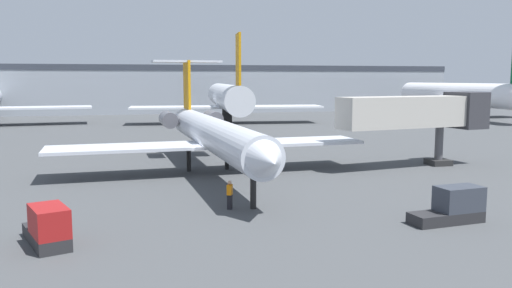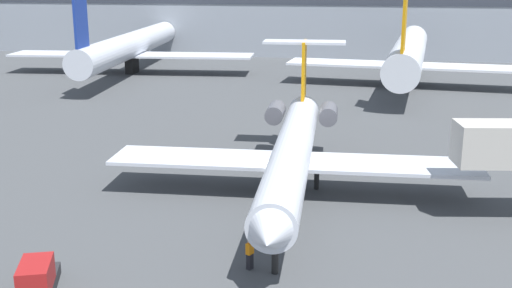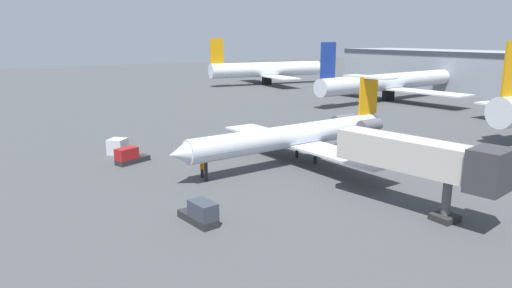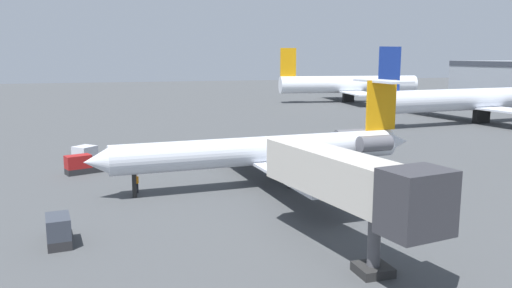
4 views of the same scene
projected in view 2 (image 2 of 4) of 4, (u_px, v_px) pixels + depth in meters
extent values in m
cube|color=#424447|center=(283.00, 201.00, 42.53)|extent=(400.00, 400.00, 0.10)
cylinder|color=silver|center=(292.00, 152.00, 42.21)|extent=(3.94, 26.77, 2.55)
cone|color=silver|center=(269.00, 236.00, 28.68)|extent=(2.54, 2.32, 2.43)
cone|color=silver|center=(304.00, 108.00, 55.83)|extent=(2.30, 2.71, 2.17)
cube|color=silver|center=(392.00, 165.00, 42.58)|extent=(12.07, 5.01, 0.24)
cube|color=silver|center=(198.00, 158.00, 44.26)|extent=(12.07, 5.01, 0.24)
cylinder|color=#595960|center=(328.00, 114.00, 51.72)|extent=(1.66, 3.27, 1.50)
cylinder|color=#595960|center=(276.00, 112.00, 52.27)|extent=(1.66, 3.27, 1.50)
cube|color=orange|center=(304.00, 70.00, 53.05)|extent=(0.41, 3.21, 4.82)
cube|color=silver|center=(305.00, 42.00, 52.44)|extent=(6.92, 2.75, 0.20)
cylinder|color=black|center=(275.00, 255.00, 31.95)|extent=(0.36, 0.36, 1.96)
cylinder|color=black|center=(317.00, 176.00, 44.52)|extent=(0.36, 0.36, 1.96)
cylinder|color=black|center=(272.00, 174.00, 44.92)|extent=(0.36, 0.36, 1.96)
cube|color=black|center=(250.00, 261.00, 32.55)|extent=(0.36, 0.39, 0.85)
cube|color=orange|center=(250.00, 248.00, 32.36)|extent=(0.42, 0.47, 0.60)
sphere|color=tan|center=(250.00, 241.00, 32.25)|extent=(0.24, 0.24, 0.24)
cube|color=#262628|center=(40.00, 286.00, 30.21)|extent=(2.68, 4.24, 0.60)
cube|color=maroon|center=(36.00, 276.00, 29.20)|extent=(2.13, 2.73, 1.30)
cube|color=#8C939E|center=(345.00, 25.00, 120.29)|extent=(137.41, 20.21, 10.53)
cube|color=#333842|center=(343.00, 2.00, 109.66)|extent=(137.41, 0.60, 1.20)
cylinder|color=silver|center=(131.00, 45.00, 95.32)|extent=(7.50, 44.04, 3.74)
cube|color=navy|center=(80.00, 18.00, 74.76)|extent=(0.64, 4.01, 7.00)
cube|color=silver|center=(131.00, 55.00, 95.71)|extent=(37.24, 9.15, 0.30)
cube|color=black|center=(132.00, 65.00, 96.13)|extent=(1.20, 2.80, 2.40)
cylinder|color=silver|center=(408.00, 53.00, 84.19)|extent=(7.65, 38.52, 4.22)
cube|color=orange|center=(405.00, 19.00, 66.78)|extent=(0.66, 4.01, 7.00)
cube|color=silver|center=(408.00, 65.00, 84.64)|extent=(32.58, 8.87, 0.30)
cube|color=black|center=(407.00, 77.00, 85.06)|extent=(1.20, 2.80, 2.40)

